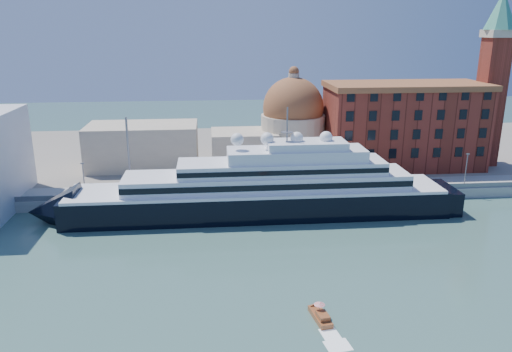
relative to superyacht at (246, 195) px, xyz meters
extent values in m
plane|color=#335950|center=(-5.97, -23.00, -4.80)|extent=(400.00, 400.00, 0.00)
cube|color=gray|center=(-5.97, 11.00, -3.55)|extent=(180.00, 10.00, 2.50)
cube|color=slate|center=(-5.97, 52.00, -3.80)|extent=(260.00, 72.00, 2.00)
cube|color=slate|center=(-5.97, 6.50, -1.70)|extent=(180.00, 0.10, 1.20)
cube|color=black|center=(2.53, 0.00, -2.47)|extent=(82.46, 12.69, 6.87)
cone|color=black|center=(-40.81, 0.00, -2.47)|extent=(10.57, 12.69, 12.69)
cube|color=black|center=(43.76, 0.00, -2.68)|extent=(6.34, 11.63, 6.34)
cube|color=white|center=(2.53, 0.00, 1.23)|extent=(80.34, 12.90, 0.63)
cube|color=white|center=(4.65, 0.00, 3.13)|extent=(61.32, 10.57, 3.17)
cube|color=black|center=(4.65, -5.28, 3.13)|extent=(61.32, 0.15, 1.27)
cube|color=white|center=(7.82, 0.00, 6.09)|extent=(44.40, 9.51, 2.75)
cube|color=white|center=(10.99, 0.00, 8.73)|extent=(29.60, 8.46, 2.54)
cube|color=white|center=(13.10, 0.00, 10.85)|extent=(16.91, 7.40, 1.69)
cylinder|color=slate|center=(8.88, 0.00, 15.29)|extent=(0.32, 0.32, 7.40)
sphere|color=white|center=(-1.70, 0.00, 12.33)|extent=(2.75, 2.75, 2.75)
sphere|color=white|center=(4.65, 0.00, 12.33)|extent=(2.75, 2.75, 2.75)
sphere|color=white|center=(10.99, 0.00, 12.33)|extent=(2.75, 2.75, 2.75)
sphere|color=white|center=(17.33, 0.00, 12.33)|extent=(2.75, 2.75, 2.75)
cube|color=brown|center=(7.56, -41.52, -4.48)|extent=(2.64, 5.67, 0.91)
cube|color=brown|center=(7.70, -42.42, -3.71)|extent=(1.79, 2.47, 0.73)
cylinder|color=slate|center=(7.49, -41.07, -3.34)|extent=(0.05, 0.05, 1.46)
cone|color=red|center=(7.49, -41.07, -2.52)|extent=(1.64, 1.64, 0.36)
cube|color=maroon|center=(46.03, 29.00, 8.20)|extent=(42.00, 18.00, 22.00)
cube|color=brown|center=(46.03, 29.00, 19.70)|extent=(43.00, 19.00, 1.50)
cube|color=maroon|center=(70.03, 29.00, 14.70)|extent=(6.00, 6.00, 35.00)
cube|color=beige|center=(70.03, 29.00, 33.20)|extent=(7.00, 7.00, 2.00)
cone|color=teal|center=(70.03, 29.00, 39.20)|extent=(8.40, 8.40, 10.00)
cylinder|color=beige|center=(16.03, 35.00, 4.20)|extent=(18.00, 18.00, 14.00)
sphere|color=brown|center=(16.03, 35.00, 13.20)|extent=(17.00, 17.00, 17.00)
cylinder|color=beige|center=(16.03, 35.00, 21.20)|extent=(3.00, 3.00, 3.00)
cube|color=beige|center=(2.03, 33.00, 2.20)|extent=(18.00, 14.00, 10.00)
cube|color=beige|center=(-25.97, 35.00, 3.20)|extent=(30.00, 16.00, 12.00)
cylinder|color=slate|center=(-35.97, 8.00, 1.70)|extent=(0.24, 0.24, 8.00)
cube|color=slate|center=(-35.97, 8.00, 5.80)|extent=(0.80, 0.30, 0.25)
cylinder|color=slate|center=(-5.97, 8.00, 1.70)|extent=(0.24, 0.24, 8.00)
cube|color=slate|center=(-5.97, 8.00, 5.80)|extent=(0.80, 0.30, 0.25)
cylinder|color=slate|center=(24.03, 8.00, 1.70)|extent=(0.24, 0.24, 8.00)
cube|color=slate|center=(24.03, 8.00, 5.80)|extent=(0.80, 0.30, 0.25)
cylinder|color=slate|center=(54.03, 8.00, 1.70)|extent=(0.24, 0.24, 8.00)
cube|color=slate|center=(54.03, 8.00, 5.80)|extent=(0.80, 0.30, 0.25)
cylinder|color=slate|center=(-25.97, 10.00, 6.70)|extent=(0.50, 0.50, 18.00)
camera|label=1|loc=(-7.36, -102.41, 35.33)|focal=35.00mm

